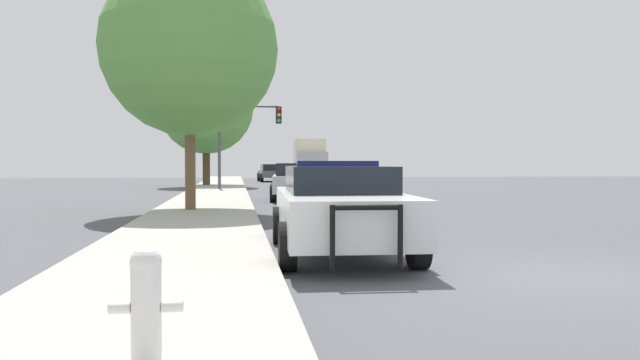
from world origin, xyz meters
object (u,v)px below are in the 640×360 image
(police_car, at_px, (339,207))
(fire_hydrant, at_px, (146,303))
(traffic_light, at_px, (246,128))
(car_background_midblock, at_px, (296,181))
(box_truck, at_px, (309,159))
(tree_sidewalk_far, at_px, (206,107))
(car_background_distant, at_px, (271,172))
(tree_sidewalk_near, at_px, (190,48))

(police_car, distance_m, fire_hydrant, 6.28)
(police_car, distance_m, traffic_light, 23.27)
(police_car, relative_size, car_background_midblock, 1.06)
(box_truck, bearing_deg, fire_hydrant, 84.97)
(box_truck, relative_size, tree_sidewalk_far, 0.99)
(traffic_light, xyz_separation_m, box_truck, (5.59, 18.69, -1.51))
(car_background_distant, bearing_deg, car_background_midblock, -93.63)
(car_background_midblock, bearing_deg, tree_sidewalk_far, 110.88)
(police_car, xyz_separation_m, tree_sidewalk_far, (-3.47, 28.99, 4.17))
(traffic_light, bearing_deg, tree_sidewalk_near, -97.40)
(car_background_distant, xyz_separation_m, tree_sidewalk_near, (-4.16, -30.75, 4.14))
(box_truck, bearing_deg, traffic_light, 76.39)
(car_background_distant, bearing_deg, traffic_light, -100.59)
(police_car, height_order, car_background_midblock, police_car)
(police_car, distance_m, car_background_midblock, 14.82)
(fire_hydrant, relative_size, tree_sidewalk_far, 0.11)
(car_background_midblock, bearing_deg, box_truck, 86.55)
(traffic_light, bearing_deg, fire_hydrant, -92.31)
(traffic_light, relative_size, box_truck, 0.59)
(police_car, bearing_deg, car_background_midblock, -90.85)
(police_car, relative_size, box_truck, 0.65)
(police_car, bearing_deg, fire_hydrant, 70.49)
(traffic_light, xyz_separation_m, car_background_midblock, (1.84, -8.30, -2.54))
(fire_hydrant, xyz_separation_m, tree_sidewalk_far, (-1.17, 34.84, 4.38))
(traffic_light, distance_m, tree_sidewalk_near, 14.70)
(police_car, height_order, tree_sidewalk_near, tree_sidewalk_near)
(car_background_distant, bearing_deg, police_car, -94.28)
(police_car, relative_size, tree_sidewalk_far, 0.65)
(traffic_light, height_order, tree_sidewalk_far, tree_sidewalk_far)
(car_background_distant, distance_m, tree_sidewalk_far, 12.11)
(fire_hydrant, height_order, box_truck, box_truck)
(tree_sidewalk_near, bearing_deg, car_background_midblock, 59.01)
(fire_hydrant, bearing_deg, tree_sidewalk_near, 92.84)
(police_car, xyz_separation_m, traffic_light, (-1.13, 23.11, 2.54))
(police_car, bearing_deg, car_background_distant, -89.77)
(fire_hydrant, height_order, tree_sidewalk_far, tree_sidewalk_far)
(traffic_light, relative_size, tree_sidewalk_far, 0.58)
(fire_hydrant, bearing_deg, box_truck, 81.93)
(car_background_distant, xyz_separation_m, tree_sidewalk_far, (-4.62, -10.37, 4.21))
(tree_sidewalk_near, distance_m, tree_sidewalk_far, 20.39)
(tree_sidewalk_near, bearing_deg, fire_hydrant, -87.16)
(police_car, relative_size, fire_hydrant, 6.06)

